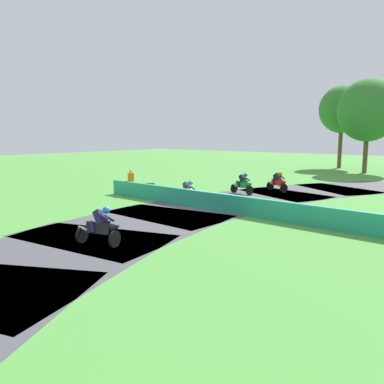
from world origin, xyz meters
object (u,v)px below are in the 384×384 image
at_px(motorcycle_chase_green, 243,184).
at_px(traffic_cone, 291,214).
at_px(tire_stack_mid_a, 149,190).
at_px(tire_stack_near, 277,178).
at_px(motorcycle_trailing_yellow, 187,193).
at_px(motorcycle_fourth_black, 102,227).
at_px(motorcycle_lead_red, 278,182).
at_px(track_marshal, 131,182).

height_order(motorcycle_chase_green, traffic_cone, motorcycle_chase_green).
bearing_deg(tire_stack_mid_a, tire_stack_near, 76.08).
distance_m(motorcycle_chase_green, motorcycle_trailing_yellow, 5.14).
bearing_deg(motorcycle_trailing_yellow, traffic_cone, -0.19).
height_order(motorcycle_chase_green, motorcycle_fourth_black, motorcycle_chase_green).
bearing_deg(motorcycle_trailing_yellow, motorcycle_fourth_black, -71.10).
bearing_deg(motorcycle_lead_red, tire_stack_near, 117.37).
distance_m(motorcycle_lead_red, motorcycle_trailing_yellow, 7.74).
bearing_deg(traffic_cone, motorcycle_chase_green, 137.76).
height_order(track_marshal, traffic_cone, track_marshal).
height_order(motorcycle_lead_red, tire_stack_mid_a, motorcycle_lead_red).
bearing_deg(traffic_cone, track_marshal, 178.63).
relative_size(motorcycle_trailing_yellow, track_marshal, 1.05).
relative_size(motorcycle_fourth_black, tire_stack_mid_a, 2.09).
distance_m(tire_stack_mid_a, track_marshal, 1.40).
xyz_separation_m(motorcycle_trailing_yellow, tire_stack_mid_a, (-3.57, 0.59, -0.23)).
xyz_separation_m(motorcycle_chase_green, track_marshal, (-5.34, -4.87, 0.16)).
bearing_deg(tire_stack_near, motorcycle_lead_red, -62.63).
relative_size(motorcycle_chase_green, traffic_cone, 3.90).
relative_size(motorcycle_chase_green, tire_stack_near, 2.54).
bearing_deg(track_marshal, motorcycle_trailing_yellow, -2.87).
xyz_separation_m(motorcycle_chase_green, traffic_cone, (5.66, -5.14, -0.43)).
xyz_separation_m(motorcycle_fourth_black, track_marshal, (-7.59, 8.21, 0.19)).
xyz_separation_m(motorcycle_lead_red, track_marshal, (-6.61, -7.30, 0.16)).
bearing_deg(track_marshal, motorcycle_chase_green, 42.39).
relative_size(motorcycle_lead_red, track_marshal, 1.05).
bearing_deg(motorcycle_fourth_black, motorcycle_trailing_yellow, 108.90).
xyz_separation_m(motorcycle_lead_red, tire_stack_mid_a, (-5.32, -6.95, -0.26)).
xyz_separation_m(motorcycle_chase_green, tire_stack_near, (-1.16, 7.12, -0.35)).
relative_size(motorcycle_lead_red, motorcycle_fourth_black, 1.02).
xyz_separation_m(motorcycle_chase_green, tire_stack_mid_a, (-4.05, -4.53, -0.25)).
height_order(motorcycle_lead_red, tire_stack_near, motorcycle_lead_red).
distance_m(motorcycle_chase_green, traffic_cone, 7.65).
height_order(tire_stack_mid_a, traffic_cone, tire_stack_mid_a).
bearing_deg(motorcycle_lead_red, tire_stack_mid_a, -127.41).
distance_m(motorcycle_chase_green, motorcycle_fourth_black, 13.28).
distance_m(motorcycle_chase_green, tire_stack_near, 7.22).
bearing_deg(motorcycle_lead_red, track_marshal, -132.16).
bearing_deg(motorcycle_chase_green, motorcycle_trailing_yellow, -95.36).
height_order(motorcycle_trailing_yellow, motorcycle_fourth_black, motorcycle_trailing_yellow).
bearing_deg(tire_stack_near, tire_stack_mid_a, -103.92).
relative_size(tire_stack_mid_a, traffic_cone, 1.82).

